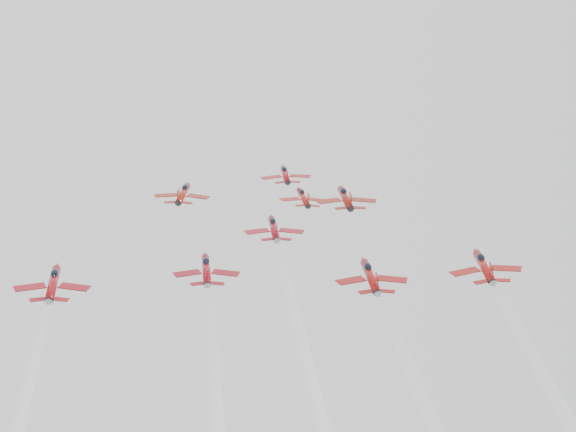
{
  "coord_description": "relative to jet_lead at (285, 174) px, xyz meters",
  "views": [
    {
      "loc": [
        -6.69,
        -119.23,
        154.69
      ],
      "look_at": [
        0.0,
        2.0,
        171.03
      ],
      "focal_mm": 50.0,
      "sensor_mm": 36.0,
      "label": 1
    }
  ],
  "objects": [
    {
      "name": "jet_lead",
      "position": [
        0.0,
        0.0,
        0.0
      ],
      "size": [
        9.43,
        12.36,
        6.86
      ],
      "rotation": [
        0.46,
        -0.06,
        0.02
      ],
      "color": "#B31115"
    },
    {
      "name": "jet_row2_left",
      "position": [
        -17.89,
        -11.14,
        -5.52
      ],
      "size": [
        9.5,
        12.46,
        6.92
      ],
      "rotation": [
        0.46,
        0.04,
        -0.07
      ],
      "color": "#9F1D0F"
    },
    {
      "name": "jet_row2_center",
      "position": [
        2.41,
        -12.61,
        -6.26
      ],
      "size": [
        8.52,
        11.18,
        6.21
      ],
      "rotation": [
        0.46,
        0.0,
        0.11
      ],
      "color": "#AD1D10"
    },
    {
      "name": "jet_row2_right",
      "position": [
        9.5,
        -12.64,
        -6.26
      ],
      "size": [
        10.46,
        13.71,
        7.61
      ],
      "rotation": [
        0.46,
        -0.03,
        0.02
      ],
      "color": "maroon"
    },
    {
      "name": "jet_center",
      "position": [
        -3.09,
        -65.87,
        -32.73
      ],
      "size": [
        9.07,
        88.6,
        44.73
      ],
      "rotation": [
        0.46,
        -0.02,
        0.05
      ],
      "color": "maroon"
    }
  ]
}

